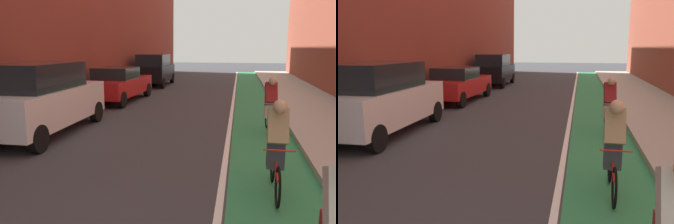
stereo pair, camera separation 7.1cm
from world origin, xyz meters
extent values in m
plane|color=#38383D|center=(0.00, 15.99, 0.00)|extent=(87.95, 87.95, 0.00)
cube|color=#2D8451|center=(3.13, 17.99, 0.00)|extent=(1.60, 39.98, 0.00)
cube|color=white|center=(2.23, 17.99, 0.00)|extent=(0.12, 39.98, 0.00)
cube|color=#A8A59E|center=(5.38, 17.99, 0.07)|extent=(2.91, 39.98, 0.14)
cube|color=silver|center=(-2.88, 11.10, 0.80)|extent=(1.94, 4.65, 0.95)
cube|color=black|center=(-2.87, 10.87, 1.60)|extent=(1.68, 2.80, 0.75)
cylinder|color=black|center=(-3.75, 12.84, 0.33)|extent=(0.23, 0.66, 0.66)
cylinder|color=black|center=(-2.07, 12.87, 0.33)|extent=(0.23, 0.66, 0.66)
cylinder|color=black|center=(-2.00, 9.36, 0.33)|extent=(0.23, 0.66, 0.66)
cube|color=red|center=(-2.88, 17.33, 0.68)|extent=(1.94, 4.69, 0.70)
cube|color=black|center=(-2.88, 17.09, 1.26)|extent=(1.65, 2.00, 0.55)
cylinder|color=black|center=(-3.65, 19.12, 0.33)|extent=(0.24, 0.67, 0.66)
cylinder|color=black|center=(-2.00, 19.07, 0.33)|extent=(0.24, 0.67, 0.66)
cylinder|color=black|center=(-3.75, 15.58, 0.33)|extent=(0.24, 0.67, 0.66)
cylinder|color=black|center=(-2.10, 15.53, 0.33)|extent=(0.24, 0.67, 0.66)
cube|color=black|center=(-2.88, 24.21, 0.80)|extent=(1.98, 4.55, 0.95)
cube|color=black|center=(-2.87, 23.99, 1.60)|extent=(1.71, 2.74, 0.75)
cylinder|color=black|center=(-3.77, 25.90, 0.33)|extent=(0.23, 0.66, 0.66)
cylinder|color=black|center=(-2.06, 25.94, 0.33)|extent=(0.23, 0.66, 0.66)
cylinder|color=black|center=(-3.70, 22.49, 0.33)|extent=(0.23, 0.66, 0.66)
cylinder|color=black|center=(-1.98, 22.53, 0.33)|extent=(0.23, 0.66, 0.66)
torus|color=black|center=(3.08, 7.56, 0.31)|extent=(0.05, 0.63, 0.63)
torus|color=black|center=(3.10, 8.61, 0.31)|extent=(0.05, 0.63, 0.63)
cylinder|color=red|center=(3.09, 8.08, 0.53)|extent=(0.05, 0.96, 0.33)
cylinder|color=red|center=(3.09, 8.27, 0.61)|extent=(0.04, 0.12, 0.55)
cylinder|color=red|center=(3.08, 7.64, 0.86)|extent=(0.48, 0.03, 0.02)
cube|color=#333842|center=(3.09, 8.19, 0.68)|extent=(0.28, 0.24, 0.56)
cube|color=tan|center=(3.09, 8.06, 1.14)|extent=(0.33, 0.40, 0.60)
sphere|color=tan|center=(3.09, 7.90, 1.48)|extent=(0.22, 0.22, 0.22)
torus|color=black|center=(3.38, 11.98, 0.31)|extent=(0.08, 0.62, 0.62)
torus|color=black|center=(3.31, 13.03, 0.31)|extent=(0.08, 0.62, 0.62)
cylinder|color=black|center=(3.35, 12.50, 0.53)|extent=(0.10, 0.96, 0.33)
cylinder|color=black|center=(3.34, 12.69, 0.61)|extent=(0.04, 0.12, 0.55)
cylinder|color=black|center=(3.38, 12.06, 0.86)|extent=(0.48, 0.06, 0.02)
cube|color=beige|center=(3.34, 12.61, 0.68)|extent=(0.30, 0.26, 0.56)
cube|color=maroon|center=(3.35, 12.48, 1.14)|extent=(0.35, 0.42, 0.60)
sphere|color=tan|center=(3.36, 12.32, 1.48)|extent=(0.22, 0.22, 0.22)
camera|label=1|loc=(2.45, 2.37, 2.38)|focal=37.43mm
camera|label=2|loc=(2.52, 2.38, 2.38)|focal=37.43mm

